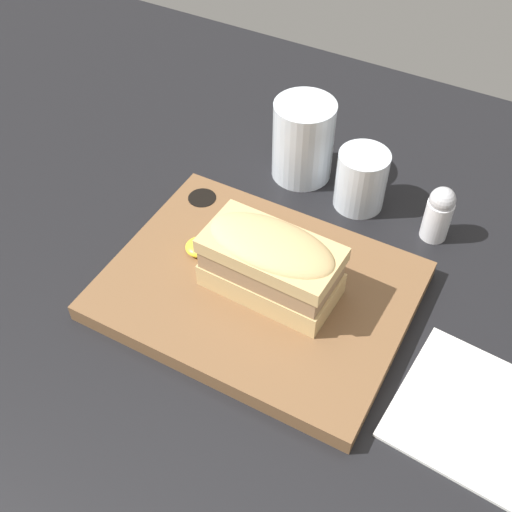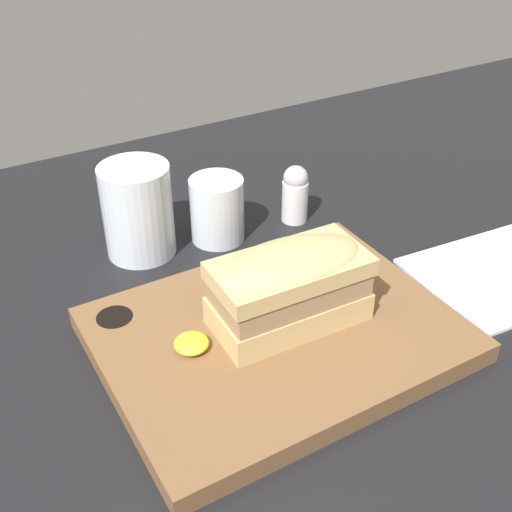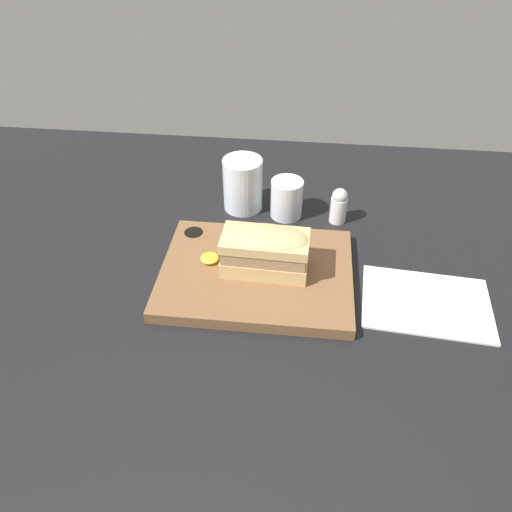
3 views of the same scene
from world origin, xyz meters
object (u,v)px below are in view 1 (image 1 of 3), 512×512
Objects in this scene: water_glass at (303,145)px; wine_glass at (361,181)px; sandwich at (271,261)px; serving_board at (258,290)px; napkin at (505,430)px; salt_shaker at (439,213)px.

water_glass is 1.39× the size of wine_glass.
sandwich is 22.34cm from water_glass.
napkin is (28.41, -3.25, -0.86)cm from serving_board.
napkin is at bearing -6.54° from serving_board.
wine_glass is (8.97, -1.90, -1.05)cm from water_glass.
sandwich is at bearing -124.70° from salt_shaker.
napkin is 2.94× the size of salt_shaker.
salt_shaker is at bearing -8.65° from water_glass.
sandwich is 19.76cm from wine_glass.
wine_glass is 33.62cm from napkin.
wine_glass is (2.48, 19.41, -2.77)cm from sandwich.
napkin is at bearing -43.04° from wine_glass.
sandwich is at bearing -73.06° from water_glass.
wine_glass is (3.97, 19.57, 2.57)cm from serving_board.
serving_board is 4.19× the size of wine_glass.
water_glass is 0.50× the size of napkin.
salt_shaker reaches higher than napkin.
serving_board is 20.13cm from wine_glass.
water_glass is 1.46× the size of salt_shaker.
napkin is (26.92, -3.41, -6.20)cm from sandwich.
salt_shaker is at bearing 123.05° from napkin.
wine_glass is at bearing 174.29° from salt_shaker.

